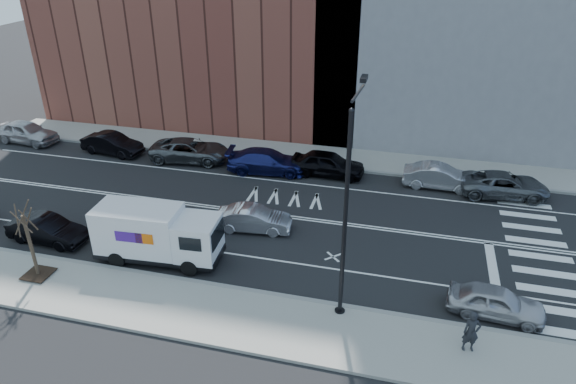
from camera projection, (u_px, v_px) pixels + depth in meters
The scene contains 21 objects.
ground at pixel (240, 211), 29.63m from camera, with size 120.00×120.00×0.00m, color black.
sidewalk_near at pixel (173, 306), 22.02m from camera, with size 44.00×3.60×0.15m, color gray.
sidewalk_far at pixel (280, 152), 37.17m from camera, with size 44.00×3.60×0.15m, color gray.
curb_near at pixel (190, 281), 23.57m from camera, with size 44.00×0.25×0.17m, color gray.
curb_far at pixel (274, 162), 35.62m from camera, with size 44.00×0.25×0.17m, color gray.
crosswalk at pixel (538, 249), 26.09m from camera, with size 3.00×14.00×0.01m, color white, non-canonical shape.
road_markings at pixel (240, 211), 29.63m from camera, with size 40.00×8.60×0.01m, color white, non-canonical shape.
streetlight at pixel (348, 203), 19.80m from camera, with size 0.44×4.02×9.34m.
street_tree at pixel (32, 252), 23.29m from camera, with size 1.20×1.20×3.75m.
fedex_van at pixel (157, 234), 24.64m from camera, with size 6.21×2.48×2.78m.
far_parked_a at pixel (26, 132), 38.70m from camera, with size 1.97×4.90×1.67m, color #A9A9AD.
far_parked_b at pixel (112, 144), 36.80m from camera, with size 1.58×4.52×1.49m, color black.
far_parked_c at pixel (190, 150), 35.69m from camera, with size 2.53×5.49×1.53m, color #505358.
far_parked_d at pixel (267, 161), 34.00m from camera, with size 2.17×5.33×1.55m, color navy.
far_parked_e at pixel (328, 164), 33.53m from camera, with size 1.93×4.80×1.63m, color black.
far_parked_f at pixel (440, 177), 31.96m from camera, with size 1.56×4.48×1.48m, color #B6B6BB.
far_parked_g at pixel (504, 185), 30.97m from camera, with size 2.41×5.22×1.45m, color #55595E.
driving_sedan at pixel (254, 219), 27.47m from camera, with size 1.41×4.03×1.33m, color silver.
near_parked_rear_a at pixel (47, 230), 26.43m from camera, with size 1.46×4.19×1.38m, color black.
near_parked_front at pixel (496, 302), 21.35m from camera, with size 1.59×3.95×1.34m, color #B6B5BA.
pedestrian at pixel (471, 332), 19.28m from camera, with size 0.64×0.42×1.75m, color black.
Camera 1 is at (9.10, -24.35, 14.53)m, focal length 32.00 mm.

